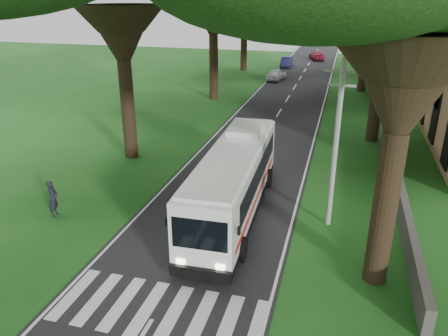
% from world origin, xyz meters
% --- Properties ---
extents(ground, '(140.00, 140.00, 0.00)m').
position_xyz_m(ground, '(0.00, 0.00, 0.00)').
color(ground, '#184E16').
rests_on(ground, ground).
extents(road, '(8.00, 120.00, 0.04)m').
position_xyz_m(road, '(0.00, 25.00, 0.01)').
color(road, black).
rests_on(road, ground).
extents(crosswalk, '(8.00, 3.00, 0.01)m').
position_xyz_m(crosswalk, '(0.00, -2.00, 0.00)').
color(crosswalk, silver).
rests_on(crosswalk, ground).
extents(property_wall, '(0.35, 50.00, 1.20)m').
position_xyz_m(property_wall, '(9.00, 24.00, 0.60)').
color(property_wall, '#383533').
rests_on(property_wall, ground).
extents(pole_near, '(1.60, 0.24, 8.00)m').
position_xyz_m(pole_near, '(5.50, 6.00, 4.18)').
color(pole_near, gray).
rests_on(pole_near, ground).
extents(pole_mid, '(1.60, 0.24, 8.00)m').
position_xyz_m(pole_mid, '(5.50, 26.00, 4.18)').
color(pole_mid, gray).
rests_on(pole_mid, ground).
extents(pole_far, '(1.60, 0.24, 8.00)m').
position_xyz_m(pole_far, '(5.50, 46.00, 4.18)').
color(pole_far, gray).
rests_on(pole_far, ground).
extents(coach_bus, '(3.09, 11.92, 3.49)m').
position_xyz_m(coach_bus, '(0.80, 5.80, 1.88)').
color(coach_bus, white).
rests_on(coach_bus, ground).
extents(distant_car_a, '(2.42, 4.36, 1.40)m').
position_xyz_m(distant_car_a, '(-2.82, 41.71, 0.73)').
color(distant_car_a, '#ABABB0').
rests_on(distant_car_a, road).
extents(distant_car_b, '(1.62, 4.32, 1.41)m').
position_xyz_m(distant_car_b, '(-3.00, 52.36, 0.73)').
color(distant_car_b, '#22224F').
rests_on(distant_car_b, road).
extents(distant_car_c, '(3.06, 5.14, 1.40)m').
position_xyz_m(distant_car_c, '(0.80, 60.74, 0.73)').
color(distant_car_c, maroon).
rests_on(distant_car_c, road).
extents(pedestrian, '(0.60, 0.78, 1.90)m').
position_xyz_m(pedestrian, '(-7.85, 3.19, 0.95)').
color(pedestrian, black).
rests_on(pedestrian, ground).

